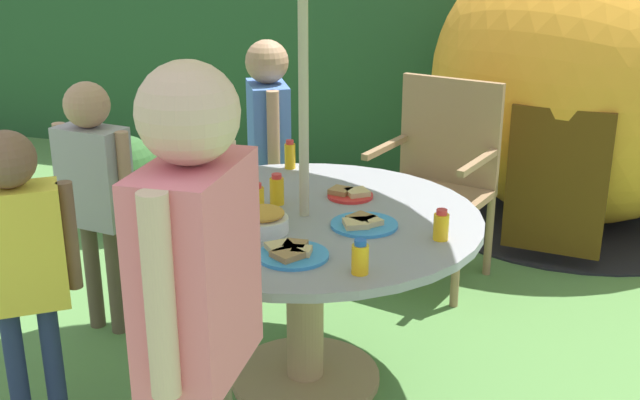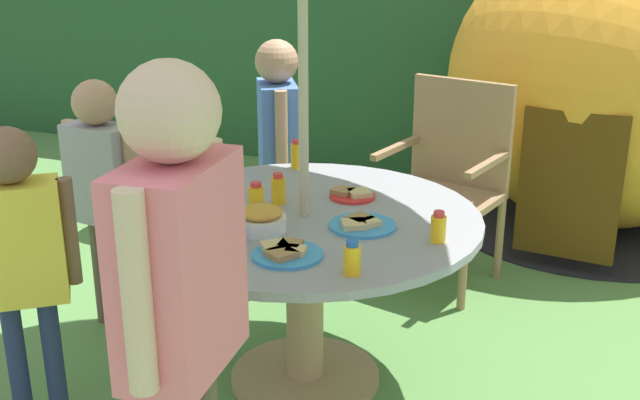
% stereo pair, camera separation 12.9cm
% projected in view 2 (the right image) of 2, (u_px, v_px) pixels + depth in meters
% --- Properties ---
extents(ground_plane, '(10.00, 10.00, 0.02)m').
position_uv_depth(ground_plane, '(305.00, 381.00, 3.17)').
color(ground_plane, '#548442').
extents(hedge_backdrop, '(9.00, 0.70, 1.68)m').
position_uv_depth(hedge_backdrop, '(470.00, 52.00, 5.63)').
color(hedge_backdrop, '#234C28').
rests_on(hedge_backdrop, ground_plane).
extents(garden_table, '(1.32, 1.32, 0.70)m').
position_uv_depth(garden_table, '(305.00, 257.00, 2.98)').
color(garden_table, tan).
rests_on(garden_table, ground_plane).
extents(wooden_chair, '(0.62, 0.58, 1.00)m').
position_uv_depth(wooden_chair, '(449.00, 172.00, 3.92)').
color(wooden_chair, '#93704C').
rests_on(wooden_chair, ground_plane).
extents(dome_tent, '(2.03, 2.03, 1.71)m').
position_uv_depth(dome_tent, '(605.00, 82.00, 4.57)').
color(dome_tent, orange).
rests_on(dome_tent, ground_plane).
extents(potted_plant, '(0.41, 0.41, 0.57)m').
position_uv_depth(potted_plant, '(140.00, 174.00, 4.62)').
color(potted_plant, '#595960').
rests_on(potted_plant, ground_plane).
extents(child_in_blue_shirt, '(0.31, 0.37, 1.21)m').
position_uv_depth(child_in_blue_shirt, '(278.00, 130.00, 3.82)').
color(child_in_blue_shirt, brown).
rests_on(child_in_blue_shirt, ground_plane).
extents(child_in_grey_shirt, '(0.38, 0.19, 1.12)m').
position_uv_depth(child_in_grey_shirt, '(102.00, 174.00, 3.36)').
color(child_in_grey_shirt, brown).
rests_on(child_in_grey_shirt, ground_plane).
extents(child_in_yellow_shirt, '(0.33, 0.30, 1.11)m').
position_uv_depth(child_in_yellow_shirt, '(19.00, 243.00, 2.66)').
color(child_in_yellow_shirt, navy).
rests_on(child_in_yellow_shirt, ground_plane).
extents(child_in_pink_shirt, '(0.24, 0.48, 1.44)m').
position_uv_depth(child_in_pink_shirt, '(179.00, 269.00, 1.95)').
color(child_in_pink_shirt, brown).
rests_on(child_in_pink_shirt, ground_plane).
extents(snack_bowl, '(0.18, 0.18, 0.09)m').
position_uv_depth(snack_bowl, '(261.00, 219.00, 2.76)').
color(snack_bowl, white).
rests_on(snack_bowl, garden_table).
extents(plate_center_back, '(0.23, 0.23, 0.03)m').
position_uv_depth(plate_center_back, '(286.00, 252.00, 2.57)').
color(plate_center_back, '#338CD8').
rests_on(plate_center_back, garden_table).
extents(plate_far_right, '(0.20, 0.20, 0.03)m').
position_uv_depth(plate_far_right, '(211.00, 195.00, 3.09)').
color(plate_far_right, white).
rests_on(plate_far_right, garden_table).
extents(plate_front_edge, '(0.24, 0.24, 0.03)m').
position_uv_depth(plate_front_edge, '(362.00, 224.00, 2.80)').
color(plate_front_edge, '#338CD8').
rests_on(plate_front_edge, garden_table).
extents(plate_mid_left, '(0.18, 0.18, 0.03)m').
position_uv_depth(plate_mid_left, '(352.00, 194.00, 3.10)').
color(plate_mid_left, red).
rests_on(plate_mid_left, garden_table).
extents(juice_bottle_near_left, '(0.05, 0.05, 0.13)m').
position_uv_depth(juice_bottle_near_left, '(296.00, 155.00, 3.46)').
color(juice_bottle_near_left, yellow).
rests_on(juice_bottle_near_left, garden_table).
extents(juice_bottle_near_right, '(0.06, 0.06, 0.12)m').
position_uv_depth(juice_bottle_near_right, '(278.00, 189.00, 3.03)').
color(juice_bottle_near_right, yellow).
rests_on(juice_bottle_near_right, garden_table).
extents(juice_bottle_far_left, '(0.06, 0.06, 0.13)m').
position_uv_depth(juice_bottle_far_left, '(256.00, 200.00, 2.90)').
color(juice_bottle_far_left, yellow).
rests_on(juice_bottle_far_left, garden_table).
extents(juice_bottle_center_front, '(0.05, 0.05, 0.11)m').
position_uv_depth(juice_bottle_center_front, '(352.00, 259.00, 2.42)').
color(juice_bottle_center_front, yellow).
rests_on(juice_bottle_center_front, garden_table).
extents(juice_bottle_mid_right, '(0.05, 0.05, 0.11)m').
position_uv_depth(juice_bottle_mid_right, '(438.00, 228.00, 2.67)').
color(juice_bottle_mid_right, yellow).
rests_on(juice_bottle_mid_right, garden_table).
extents(cup_near, '(0.06, 0.06, 0.06)m').
position_uv_depth(cup_near, '(194.00, 212.00, 2.87)').
color(cup_near, '#4C99D8').
rests_on(cup_near, garden_table).
extents(cup_far, '(0.07, 0.07, 0.07)m').
position_uv_depth(cup_far, '(225.00, 235.00, 2.65)').
color(cup_far, '#4C99D8').
rests_on(cup_far, garden_table).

